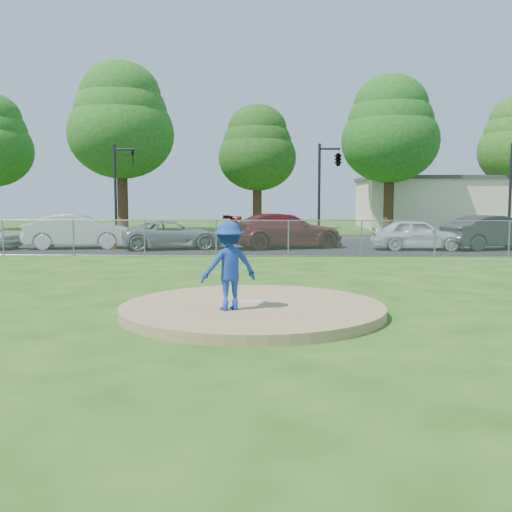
{
  "coord_description": "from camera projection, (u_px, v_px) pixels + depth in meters",
  "views": [
    {
      "loc": [
        0.46,
        -11.53,
        2.32
      ],
      "look_at": [
        0.0,
        2.0,
        1.0
      ],
      "focal_mm": 40.0,
      "sensor_mm": 36.0,
      "label": 1
    }
  ],
  "objects": [
    {
      "name": "ground",
      "position": [
        263.0,
        262.0,
        21.66
      ],
      "size": [
        120.0,
        120.0,
        0.0
      ],
      "primitive_type": "plane",
      "color": "#214A10",
      "rests_on": "ground"
    },
    {
      "name": "pitchers_mound",
      "position": [
        253.0,
        309.0,
        11.71
      ],
      "size": [
        5.4,
        5.4,
        0.2
      ],
      "primitive_type": "cylinder",
      "color": "#8E764E",
      "rests_on": "ground"
    },
    {
      "name": "pitching_rubber",
      "position": [
        253.0,
        302.0,
        11.89
      ],
      "size": [
        0.6,
        0.15,
        0.04
      ],
      "primitive_type": "cube",
      "color": "white",
      "rests_on": "pitchers_mound"
    },
    {
      "name": "chain_link_fence",
      "position": [
        264.0,
        239.0,
        23.58
      ],
      "size": [
        40.0,
        0.06,
        1.5
      ],
      "primitive_type": "cube",
      "color": "gray",
      "rests_on": "ground"
    },
    {
      "name": "parking_lot",
      "position": [
        266.0,
        248.0,
        28.13
      ],
      "size": [
        50.0,
        8.0,
        0.01
      ],
      "primitive_type": "cube",
      "color": "black",
      "rests_on": "ground"
    },
    {
      "name": "street",
      "position": [
        268.0,
        238.0,
        35.59
      ],
      "size": [
        60.0,
        7.0,
        0.01
      ],
      "primitive_type": "cube",
      "color": "black",
      "rests_on": "ground"
    },
    {
      "name": "commercial_building",
      "position": [
        457.0,
        202.0,
        48.76
      ],
      "size": [
        16.4,
        9.4,
        4.3
      ],
      "color": "beige",
      "rests_on": "ground"
    },
    {
      "name": "tree_left",
      "position": [
        121.0,
        120.0,
        42.12
      ],
      "size": [
        7.84,
        7.84,
        12.53
      ],
      "color": "#382014",
      "rests_on": "ground"
    },
    {
      "name": "tree_center",
      "position": [
        257.0,
        148.0,
        44.94
      ],
      "size": [
        6.16,
        6.16,
        9.84
      ],
      "color": "#362113",
      "rests_on": "ground"
    },
    {
      "name": "tree_right",
      "position": [
        390.0,
        129.0,
        42.49
      ],
      "size": [
        7.28,
        7.28,
        11.63
      ],
      "color": "#331F12",
      "rests_on": "ground"
    },
    {
      "name": "traffic_signal_left",
      "position": [
        119.0,
        183.0,
        33.57
      ],
      "size": [
        1.28,
        0.2,
        5.6
      ],
      "color": "black",
      "rests_on": "ground"
    },
    {
      "name": "traffic_signal_center",
      "position": [
        336.0,
        161.0,
        33.01
      ],
      "size": [
        1.42,
        2.48,
        5.6
      ],
      "color": "black",
      "rests_on": "ground"
    },
    {
      "name": "pitcher",
      "position": [
        229.0,
        266.0,
        11.05
      ],
      "size": [
        1.27,
        1.04,
        1.72
      ],
      "primitive_type": "imported",
      "rotation": [
        0.0,
        0.0,
        3.57
      ],
      "color": "navy",
      "rests_on": "pitchers_mound"
    },
    {
      "name": "traffic_cone",
      "position": [
        114.0,
        242.0,
        27.2
      ],
      "size": [
        0.34,
        0.34,
        0.67
      ],
      "primitive_type": "cone",
      "color": "orange",
      "rests_on": "parking_lot"
    },
    {
      "name": "parked_car_white",
      "position": [
        79.0,
        231.0,
        27.51
      ],
      "size": [
        5.25,
        2.61,
        1.65
      ],
      "primitive_type": "imported",
      "rotation": [
        0.0,
        0.0,
        1.75
      ],
      "color": "silver",
      "rests_on": "parking_lot"
    },
    {
      "name": "parked_car_gray",
      "position": [
        173.0,
        235.0,
        27.21
      ],
      "size": [
        5.25,
        3.51,
        1.34
      ],
      "primitive_type": "imported",
      "rotation": [
        0.0,
        0.0,
        1.86
      ],
      "color": "gray",
      "rests_on": "parking_lot"
    },
    {
      "name": "parked_car_darkred",
      "position": [
        285.0,
        231.0,
        27.71
      ],
      "size": [
        6.24,
        4.22,
        1.68
      ],
      "primitive_type": "imported",
      "rotation": [
        0.0,
        0.0,
        1.93
      ],
      "color": "#5C171A",
      "rests_on": "parking_lot"
    },
    {
      "name": "parked_car_pearl",
      "position": [
        417.0,
        234.0,
        26.71
      ],
      "size": [
        4.31,
        1.84,
        1.45
      ],
      "primitive_type": "imported",
      "rotation": [
        0.0,
        0.0,
        1.54
      ],
      "color": "silver",
      "rests_on": "parking_lot"
    },
    {
      "name": "parked_car_charcoal",
      "position": [
        494.0,
        232.0,
        26.91
      ],
      "size": [
        5.18,
        3.13,
        1.61
      ],
      "primitive_type": "imported",
      "rotation": [
        0.0,
        0.0,
        1.88
      ],
      "color": "#28282B",
      "rests_on": "parking_lot"
    }
  ]
}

